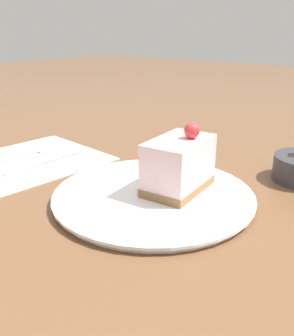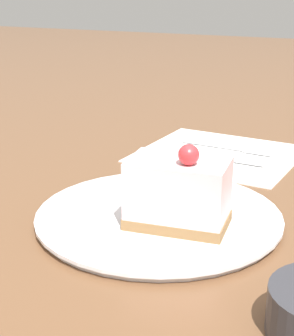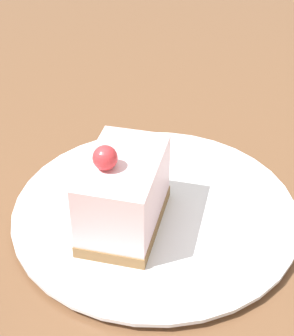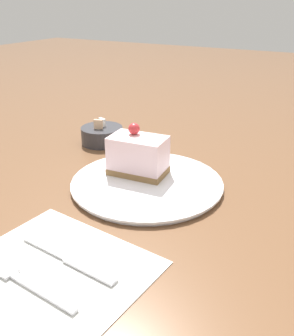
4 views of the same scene
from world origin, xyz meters
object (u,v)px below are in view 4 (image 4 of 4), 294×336
cake_slice (138,155)px  fork (22,280)px  sugar_bowl (102,135)px  knife (75,262)px  plate (148,182)px

cake_slice → fork: (-0.32, -0.02, -0.04)m
cake_slice → sugar_bowl: 0.21m
fork → knife: 0.07m
cake_slice → knife: bearing=-172.5°
sugar_bowl → plate: bearing=-124.9°
plate → knife: 0.25m
plate → knife: size_ratio=1.69×
plate → cake_slice: (0.02, 0.03, 0.04)m
cake_slice → sugar_bowl: bearing=49.4°
fork → knife: same height
plate → fork: 0.30m
plate → sugar_bowl: bearing=55.1°
fork → sugar_bowl: (0.44, 0.19, 0.02)m
plate → sugar_bowl: 0.25m
cake_slice → fork: bearing=179.0°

